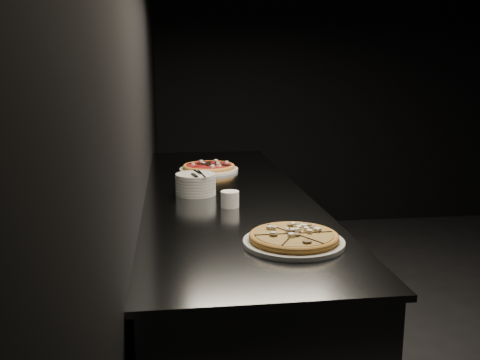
{
  "coord_description": "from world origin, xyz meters",
  "views": [
    {
      "loc": [
        -2.38,
        -2.43,
        1.49
      ],
      "look_at": [
        -2.08,
        -0.16,
        1.01
      ],
      "focal_mm": 40.0,
      "sensor_mm": 36.0,
      "label": 1
    }
  ],
  "objects": [
    {
      "name": "counter",
      "position": [
        -2.13,
        0.0,
        0.46
      ],
      "size": [
        0.74,
        2.44,
        0.92
      ],
      "color": "#5B5E62",
      "rests_on": "floor"
    },
    {
      "name": "cutlery",
      "position": [
        -2.26,
        -0.04,
        1.02
      ],
      "size": [
        0.06,
        0.2,
        0.01
      ],
      "rotation": [
        0.0,
        0.0,
        0.23
      ],
      "color": "#B0B3B7",
      "rests_on": "plate_stack"
    },
    {
      "name": "pizza_mushroom",
      "position": [
        -1.98,
        -0.79,
        0.94
      ],
      "size": [
        0.34,
        0.34,
        0.04
      ],
      "rotation": [
        0.0,
        0.0,
        0.02
      ],
      "color": "silver",
      "rests_on": "counter"
    },
    {
      "name": "wall_left",
      "position": [
        -2.5,
        0.0,
        1.4
      ],
      "size": [
        0.02,
        5.0,
        2.8
      ],
      "primitive_type": "cube",
      "color": "black",
      "rests_on": "floor"
    },
    {
      "name": "pizza_tomato",
      "position": [
        -2.17,
        0.52,
        0.94
      ],
      "size": [
        0.38,
        0.38,
        0.04
      ],
      "rotation": [
        0.0,
        0.0,
        -0.39
      ],
      "color": "silver",
      "rests_on": "counter"
    },
    {
      "name": "plate_stack",
      "position": [
        -2.27,
        -0.03,
        0.97
      ],
      "size": [
        0.18,
        0.18,
        0.1
      ],
      "color": "silver",
      "rests_on": "counter"
    },
    {
      "name": "ramekin",
      "position": [
        -2.14,
        -0.28,
        0.96
      ],
      "size": [
        0.08,
        0.08,
        0.07
      ],
      "color": "silver",
      "rests_on": "counter"
    },
    {
      "name": "wall_back",
      "position": [
        0.0,
        2.5,
        1.4
      ],
      "size": [
        5.0,
        0.02,
        2.8
      ],
      "primitive_type": "cube",
      "color": "black",
      "rests_on": "floor"
    }
  ]
}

